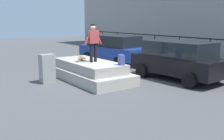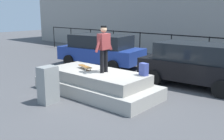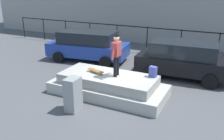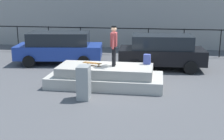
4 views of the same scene
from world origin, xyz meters
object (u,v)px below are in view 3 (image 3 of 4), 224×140
object	(u,v)px
car_blue_hatchback_near	(88,45)
skateboarder	(116,53)
skateboard	(96,71)
backpack	(153,72)
car_black_hatchback_mid	(183,59)
utility_box	(73,95)

from	to	relation	value
car_blue_hatchback_near	skateboarder	bearing A→B (deg)	-45.61
skateboard	car_blue_hatchback_near	xyz separation A→B (m)	(-2.72, 3.79, -0.03)
backpack	car_blue_hatchback_near	world-z (taller)	car_blue_hatchback_near
car_blue_hatchback_near	car_black_hatchback_mid	distance (m)	5.61
car_black_hatchback_mid	utility_box	xyz separation A→B (m)	(-2.81, -5.19, -0.31)
skateboard	utility_box	bearing A→B (deg)	-87.60
skateboarder	backpack	size ratio (longest dim) A/B	3.86
skateboard	car_black_hatchback_mid	distance (m)	4.48
utility_box	car_black_hatchback_mid	bearing A→B (deg)	59.37
skateboard	skateboarder	bearing A→B (deg)	5.29
backpack	car_black_hatchback_mid	size ratio (longest dim) A/B	0.10
skateboard	car_blue_hatchback_near	distance (m)	4.66
skateboarder	car_blue_hatchback_near	world-z (taller)	skateboarder
utility_box	skateboarder	bearing A→B (deg)	63.49
skateboard	car_blue_hatchback_near	bearing A→B (deg)	125.69
backpack	car_black_hatchback_mid	xyz separation A→B (m)	(0.62, 2.81, -0.14)
skateboard	backpack	xyz separation A→B (m)	(2.26, 0.62, 0.11)
skateboarder	car_blue_hatchback_near	distance (m)	5.26
skateboarder	utility_box	bearing A→B (deg)	-114.29
skateboarder	utility_box	world-z (taller)	skateboarder
car_blue_hatchback_near	utility_box	world-z (taller)	car_blue_hatchback_near
backpack	car_black_hatchback_mid	world-z (taller)	car_black_hatchback_mid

